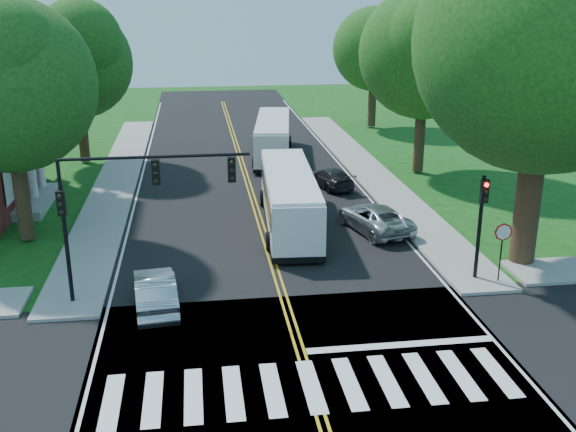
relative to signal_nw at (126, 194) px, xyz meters
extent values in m
plane|color=#114511|center=(5.86, -6.43, -4.38)|extent=(140.00, 140.00, 0.00)
cube|color=black|center=(5.86, 11.57, -4.37)|extent=(14.00, 96.00, 0.01)
cube|color=black|center=(5.86, -6.43, -4.37)|extent=(60.00, 12.00, 0.01)
cube|color=gold|center=(5.86, 15.57, -4.36)|extent=(0.36, 70.00, 0.01)
cube|color=silver|center=(-0.94, 15.57, -4.36)|extent=(0.12, 70.00, 0.01)
cube|color=silver|center=(12.66, 15.57, -4.36)|extent=(0.12, 70.00, 0.01)
cube|color=silver|center=(5.86, -6.93, -4.36)|extent=(12.60, 3.00, 0.01)
cube|color=silver|center=(9.36, -4.83, -4.36)|extent=(6.60, 0.40, 0.01)
cube|color=gray|center=(-2.44, 18.57, -4.30)|extent=(2.60, 40.00, 0.15)
cube|color=gray|center=(14.16, 18.57, -4.30)|extent=(2.60, 40.00, 0.15)
cylinder|color=#341D14|center=(16.86, 1.57, -1.23)|extent=(1.10, 1.10, 6.00)
sphere|color=#2F6F20|center=(16.86, 1.57, 5.28)|extent=(10.80, 10.80, 10.80)
cylinder|color=#341D14|center=(-5.64, 7.57, -1.83)|extent=(0.70, 0.70, 4.80)
sphere|color=#2F6F20|center=(-5.64, 7.57, 3.17)|extent=(8.00, 8.00, 8.00)
cylinder|color=#341D14|center=(-5.14, 23.57, -2.03)|extent=(0.70, 0.70, 4.40)
sphere|color=#2F6F20|center=(-5.14, 23.57, 2.64)|extent=(7.60, 7.60, 7.60)
cylinder|color=#341D14|center=(17.36, 17.57, -1.73)|extent=(0.70, 0.70, 5.00)
sphere|color=#2F6F20|center=(17.36, 17.57, 3.50)|extent=(8.40, 8.40, 8.40)
cylinder|color=#341D14|center=(18.36, 33.57, -2.03)|extent=(0.70, 0.70, 4.40)
sphere|color=#2F6F20|center=(18.36, 33.57, 2.51)|extent=(7.20, 7.20, 7.20)
cube|color=silver|center=(-6.54, 13.57, 0.02)|extent=(1.40, 6.00, 0.45)
cube|color=gray|center=(-6.54, 13.57, -4.13)|extent=(1.80, 6.00, 0.50)
cylinder|color=silver|center=(-6.54, 11.37, -2.28)|extent=(0.50, 0.50, 4.20)
cylinder|color=silver|center=(-6.54, 13.57, -2.28)|extent=(0.50, 0.50, 4.20)
cylinder|color=silver|center=(-6.54, 15.77, -2.28)|extent=(0.50, 0.50, 4.20)
cylinder|color=black|center=(-2.34, 0.07, -1.93)|extent=(0.16, 0.16, 4.60)
cube|color=black|center=(-2.34, -0.08, -0.23)|extent=(0.30, 0.22, 0.95)
sphere|color=black|center=(-2.34, -0.22, 0.07)|extent=(0.18, 0.18, 0.18)
cylinder|color=black|center=(1.16, 0.07, 1.37)|extent=(7.00, 0.12, 0.12)
cube|color=black|center=(1.16, -0.08, 0.82)|extent=(0.30, 0.22, 0.95)
cube|color=black|center=(3.96, -0.08, 0.82)|extent=(0.30, 0.22, 0.95)
cylinder|color=black|center=(14.06, 0.07, -2.03)|extent=(0.16, 0.16, 4.40)
cube|color=black|center=(14.06, -0.08, -0.43)|extent=(0.30, 0.22, 0.95)
sphere|color=#FF0A05|center=(14.06, -0.22, -0.13)|extent=(0.18, 0.18, 0.18)
cylinder|color=black|center=(14.86, -0.43, -3.13)|extent=(0.06, 0.06, 2.20)
cylinder|color=#A50A07|center=(14.86, -0.46, -2.08)|extent=(0.76, 0.04, 0.76)
cube|color=silver|center=(7.28, 8.00, -2.92)|extent=(3.04, 11.10, 2.56)
cube|color=black|center=(7.28, 8.00, -2.46)|extent=(3.06, 10.34, 0.88)
cube|color=black|center=(7.62, 13.53, -2.60)|extent=(2.28, 0.24, 1.49)
cube|color=orange|center=(7.62, 13.53, -1.76)|extent=(1.58, 0.20, 0.30)
cube|color=black|center=(7.28, 8.00, -4.06)|extent=(3.09, 11.21, 0.28)
cube|color=silver|center=(7.28, 8.00, -1.59)|extent=(2.97, 10.77, 0.20)
cylinder|color=black|center=(8.71, 11.55, -3.92)|extent=(0.35, 0.91, 0.89)
cylinder|color=black|center=(6.30, 11.69, -3.92)|extent=(0.35, 0.91, 0.89)
cylinder|color=black|center=(8.29, 4.58, -3.92)|extent=(0.35, 0.91, 0.89)
cylinder|color=black|center=(5.87, 4.73, -3.92)|extent=(0.35, 0.91, 0.89)
cube|color=silver|center=(8.27, 23.40, -2.95)|extent=(3.84, 11.02, 2.52)
cube|color=black|center=(8.27, 23.40, -2.49)|extent=(3.80, 10.28, 0.87)
cube|color=black|center=(9.05, 28.79, -2.63)|extent=(2.23, 0.42, 1.46)
cube|color=orange|center=(9.05, 28.79, -1.81)|extent=(1.55, 0.32, 0.29)
cube|color=black|center=(8.27, 23.40, -4.07)|extent=(3.90, 11.12, 0.27)
cube|color=silver|center=(8.27, 23.40, -1.64)|extent=(3.75, 10.69, 0.20)
cylinder|color=black|center=(9.96, 26.76, -3.93)|extent=(0.41, 0.91, 0.88)
cylinder|color=black|center=(7.60, 27.10, -3.93)|extent=(0.41, 0.91, 0.88)
cylinder|color=black|center=(8.98, 19.97, -3.93)|extent=(0.41, 0.91, 0.88)
cylinder|color=black|center=(6.63, 20.31, -3.93)|extent=(0.41, 0.91, 0.88)
imported|color=#B2B5BA|center=(0.89, -0.78, -3.65)|extent=(1.96, 4.46, 1.43)
imported|color=silver|center=(11.47, 6.67, -3.68)|extent=(3.43, 5.35, 1.37)
imported|color=black|center=(10.84, 14.91, -3.77)|extent=(2.70, 4.44, 1.20)
camera|label=1|loc=(2.65, -24.64, 7.14)|focal=42.00mm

